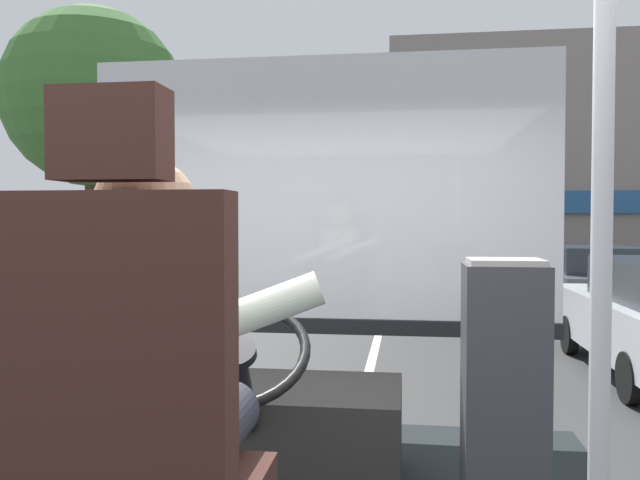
{
  "coord_description": "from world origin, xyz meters",
  "views": [
    {
      "loc": [
        0.46,
        -1.76,
        1.87
      ],
      "look_at": [
        0.06,
        1.16,
        1.78
      ],
      "focal_mm": 35.87,
      "sensor_mm": 36.0,
      "label": 1
    }
  ],
  "objects": [
    {
      "name": "bus_driver",
      "position": [
        -0.11,
        -0.37,
        1.54
      ],
      "size": [
        0.75,
        0.54,
        0.74
      ],
      "color": "#282833",
      "rests_on": "driver_seat"
    },
    {
      "name": "fare_box",
      "position": [
        0.79,
        0.48,
        1.26
      ],
      "size": [
        0.27,
        0.24,
        0.94
      ],
      "color": "#333338",
      "rests_on": "bus_floor"
    },
    {
      "name": "handrail_pole",
      "position": [
        0.87,
        -0.33,
        1.89
      ],
      "size": [
        0.04,
        0.04,
        2.2
      ],
      "color": "#B7B7BC",
      "rests_on": "bus_floor"
    },
    {
      "name": "driver_seat",
      "position": [
        -0.11,
        -0.48,
        1.36
      ],
      "size": [
        0.48,
        0.48,
        1.33
      ],
      "color": "black",
      "rests_on": "bus_floor"
    },
    {
      "name": "parked_car_charcoal",
      "position": [
        3.94,
        11.33,
        0.7
      ],
      "size": [
        1.76,
        4.23,
        1.36
      ],
      "color": "#474C51",
      "rests_on": "ground"
    },
    {
      "name": "steering_console",
      "position": [
        -0.11,
        0.77,
        1.01
      ],
      "size": [
        1.1,
        0.97,
        0.78
      ],
      "color": "#282623",
      "rests_on": "bus_floor"
    },
    {
      "name": "ground",
      "position": [
        0.0,
        8.8,
        -0.02
      ],
      "size": [
        18.0,
        44.0,
        0.06
      ],
      "color": "#333333"
    },
    {
      "name": "windshield_panel",
      "position": [
        0.0,
        1.62,
        1.84
      ],
      "size": [
        2.5,
        0.08,
        1.48
      ],
      "color": "silver"
    },
    {
      "name": "street_tree",
      "position": [
        -4.35,
        7.6,
        3.72
      ],
      "size": [
        2.75,
        2.75,
        5.13
      ],
      "color": "#4C3828",
      "rests_on": "ground"
    },
    {
      "name": "shop_building",
      "position": [
        6.29,
        18.21,
        3.48
      ],
      "size": [
        12.69,
        4.31,
        6.96
      ],
      "color": "gray",
      "rests_on": "ground"
    }
  ]
}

